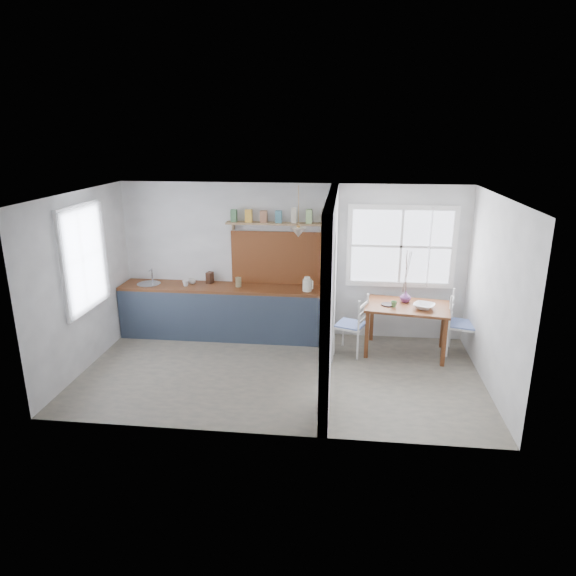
# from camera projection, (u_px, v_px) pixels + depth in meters

# --- Properties ---
(floor) EXTENTS (5.80, 3.20, 0.01)m
(floor) POSITION_uv_depth(u_px,v_px,m) (280.00, 373.00, 7.54)
(floor) COLOR gray
(floor) RESTS_ON ground
(ceiling) EXTENTS (5.80, 3.20, 0.01)m
(ceiling) POSITION_uv_depth(u_px,v_px,m) (279.00, 195.00, 6.78)
(ceiling) COLOR white
(ceiling) RESTS_ON walls
(walls) EXTENTS (5.81, 3.21, 2.60)m
(walls) POSITION_uv_depth(u_px,v_px,m) (280.00, 288.00, 7.16)
(walls) COLOR white
(walls) RESTS_ON floor
(partition) EXTENTS (0.12, 3.20, 2.60)m
(partition) POSITION_uv_depth(u_px,v_px,m) (330.00, 278.00, 7.09)
(partition) COLOR white
(partition) RESTS_ON floor
(kitchen_window) EXTENTS (0.10, 1.16, 1.50)m
(kitchen_window) POSITION_uv_depth(u_px,v_px,m) (82.00, 259.00, 7.37)
(kitchen_window) COLOR white
(kitchen_window) RESTS_ON walls
(nook_window) EXTENTS (1.76, 0.10, 1.30)m
(nook_window) POSITION_uv_depth(u_px,v_px,m) (401.00, 247.00, 8.36)
(nook_window) COLOR white
(nook_window) RESTS_ON walls
(counter) EXTENTS (3.50, 0.60, 0.90)m
(counter) POSITION_uv_depth(u_px,v_px,m) (224.00, 311.00, 8.79)
(counter) COLOR brown
(counter) RESTS_ON floor
(sink) EXTENTS (0.40, 0.40, 0.02)m
(sink) POSITION_uv_depth(u_px,v_px,m) (149.00, 284.00, 8.78)
(sink) COLOR #ACAFB8
(sink) RESTS_ON counter
(backsplash) EXTENTS (1.65, 0.03, 0.90)m
(backsplash) POSITION_uv_depth(u_px,v_px,m) (280.00, 258.00, 8.66)
(backsplash) COLOR brown
(backsplash) RESTS_ON walls
(shelf) EXTENTS (1.75, 0.20, 0.21)m
(shelf) POSITION_uv_depth(u_px,v_px,m) (279.00, 220.00, 8.39)
(shelf) COLOR #9A6F47
(shelf) RESTS_ON walls
(pendant_lamp) EXTENTS (0.26, 0.26, 0.16)m
(pendant_lamp) POSITION_uv_depth(u_px,v_px,m) (298.00, 232.00, 8.07)
(pendant_lamp) COLOR beige
(pendant_lamp) RESTS_ON ceiling
(utensil_rail) EXTENTS (0.02, 0.50, 0.02)m
(utensil_rail) POSITION_uv_depth(u_px,v_px,m) (326.00, 263.00, 7.90)
(utensil_rail) COLOR #ACAFB8
(utensil_rail) RESTS_ON partition
(dining_table) EXTENTS (1.39, 1.03, 0.80)m
(dining_table) POSITION_uv_depth(u_px,v_px,m) (406.00, 329.00, 8.13)
(dining_table) COLOR brown
(dining_table) RESTS_ON floor
(chair_left) EXTENTS (0.56, 0.56, 0.95)m
(chair_left) POSITION_uv_depth(u_px,v_px,m) (351.00, 324.00, 8.11)
(chair_left) COLOR white
(chair_left) RESTS_ON floor
(chair_right) EXTENTS (0.57, 0.57, 1.01)m
(chair_right) POSITION_uv_depth(u_px,v_px,m) (464.00, 324.00, 8.04)
(chair_right) COLOR white
(chair_right) RESTS_ON floor
(kettle) EXTENTS (0.24, 0.21, 0.24)m
(kettle) POSITION_uv_depth(u_px,v_px,m) (307.00, 284.00, 8.35)
(kettle) COLOR white
(kettle) RESTS_ON counter
(mug_a) EXTENTS (0.13, 0.13, 0.10)m
(mug_a) POSITION_uv_depth(u_px,v_px,m) (186.00, 283.00, 8.64)
(mug_a) COLOR silver
(mug_a) RESTS_ON counter
(mug_b) EXTENTS (0.15, 0.15, 0.10)m
(mug_b) POSITION_uv_depth(u_px,v_px,m) (192.00, 281.00, 8.76)
(mug_b) COLOR silver
(mug_b) RESTS_ON counter
(knife_block) EXTENTS (0.12, 0.15, 0.20)m
(knife_block) POSITION_uv_depth(u_px,v_px,m) (210.00, 278.00, 8.79)
(knife_block) COLOR #3A2013
(knife_block) RESTS_ON counter
(jar) EXTENTS (0.11, 0.11, 0.16)m
(jar) POSITION_uv_depth(u_px,v_px,m) (238.00, 282.00, 8.59)
(jar) COLOR #94875C
(jar) RESTS_ON counter
(towel_magenta) EXTENTS (0.02, 0.03, 0.54)m
(towel_magenta) POSITION_uv_depth(u_px,v_px,m) (323.00, 332.00, 8.34)
(towel_magenta) COLOR #CB2881
(towel_magenta) RESTS_ON counter
(towel_orange) EXTENTS (0.02, 0.03, 0.45)m
(towel_orange) POSITION_uv_depth(u_px,v_px,m) (323.00, 334.00, 8.31)
(towel_orange) COLOR #BB4C19
(towel_orange) RESTS_ON counter
(bowl) EXTENTS (0.42, 0.42, 0.08)m
(bowl) POSITION_uv_depth(u_px,v_px,m) (424.00, 306.00, 7.86)
(bowl) COLOR white
(bowl) RESTS_ON dining_table
(table_cup) EXTENTS (0.13, 0.13, 0.09)m
(table_cup) POSITION_uv_depth(u_px,v_px,m) (394.00, 304.00, 7.93)
(table_cup) COLOR #578E4F
(table_cup) RESTS_ON dining_table
(plate) EXTENTS (0.22, 0.22, 0.02)m
(plate) POSITION_uv_depth(u_px,v_px,m) (388.00, 305.00, 8.03)
(plate) COLOR black
(plate) RESTS_ON dining_table
(vase) EXTENTS (0.22, 0.22, 0.18)m
(vase) POSITION_uv_depth(u_px,v_px,m) (405.00, 297.00, 8.15)
(vase) COLOR #6F3879
(vase) RESTS_ON dining_table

